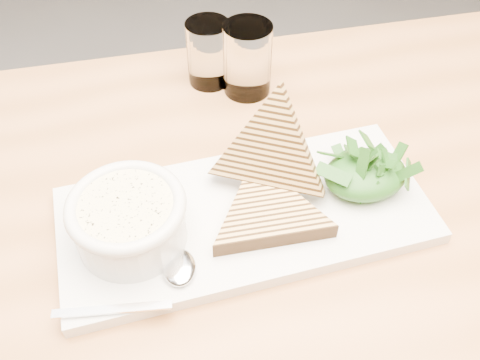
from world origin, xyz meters
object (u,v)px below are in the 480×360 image
object	(u,v)px
table_top	(253,222)
soup_bowl	(130,224)
glass_far	(209,53)
platter	(245,215)
glass_near	(247,59)

from	to	relation	value
table_top	soup_bowl	size ratio (longest dim) A/B	8.95
soup_bowl	glass_far	size ratio (longest dim) A/B	1.25
glass_far	table_top	bearing A→B (deg)	-94.30
platter	glass_near	size ratio (longest dim) A/B	4.02
platter	glass_near	world-z (taller)	glass_near
platter	glass_near	xyz separation A→B (m)	(0.08, 0.24, 0.05)
table_top	platter	distance (m)	0.03
glass_near	glass_far	xyz separation A→B (m)	(-0.05, 0.04, -0.00)
glass_near	glass_far	world-z (taller)	glass_near
platter	glass_far	distance (m)	0.28
table_top	glass_near	size ratio (longest dim) A/B	10.18
glass_near	soup_bowl	bearing A→B (deg)	-132.01
glass_near	glass_far	distance (m)	0.06
glass_far	soup_bowl	bearing A→B (deg)	-120.98
table_top	soup_bowl	xyz separation A→B (m)	(-0.15, -0.01, 0.06)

